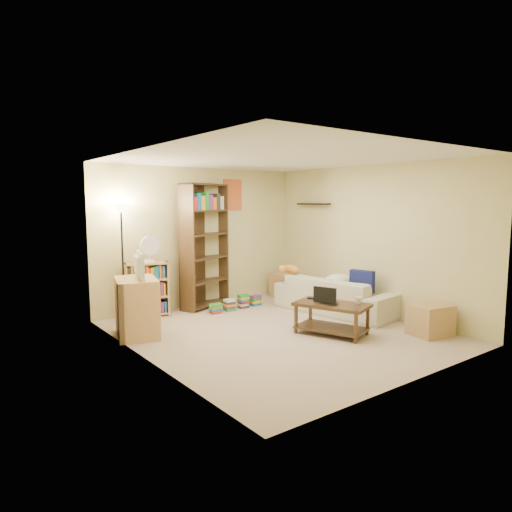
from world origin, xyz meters
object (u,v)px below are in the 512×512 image
sofa (335,295)px  tabby_cat (289,269)px  end_cabinet (430,320)px  desk_fan (150,248)px  mug (358,300)px  tv_stand (137,307)px  floor_lamp (122,228)px  tall_bookshelf (205,243)px  laptop (329,302)px  short_bookshelf (147,289)px  side_table (283,285)px  television (135,266)px  coffee_table (332,314)px

sofa → tabby_cat: size_ratio=4.50×
end_cabinet → sofa: bearing=93.3°
desk_fan → sofa: bearing=-32.2°
mug → tv_stand: bearing=143.7°
desk_fan → floor_lamp: (-0.44, 0.04, 0.35)m
tv_stand → desk_fan: bearing=71.8°
tall_bookshelf → floor_lamp: size_ratio=1.19×
desk_fan → tv_stand: bearing=-124.0°
laptop → desk_fan: size_ratio=0.88×
laptop → short_bookshelf: size_ratio=0.43×
laptop → side_table: 2.65m
end_cabinet → television: bearing=143.5°
tabby_cat → desk_fan: (-2.25, 0.89, 0.43)m
tall_bookshelf → side_table: size_ratio=4.71×
coffee_table → floor_lamp: bearing=108.2°
sofa → desk_fan: desk_fan is taller
sofa → short_bookshelf: size_ratio=2.44×
tall_bookshelf → tv_stand: bearing=-171.2°
sofa → laptop: (-1.00, -0.82, 0.16)m
short_bookshelf → floor_lamp: size_ratio=0.48×
mug → coffee_table: bearing=136.2°
tv_stand → side_table: bearing=29.3°
tabby_cat → television: 2.89m
sofa → side_table: size_ratio=4.69×
tabby_cat → mug: 1.93m
sofa → coffee_table: (-0.99, -0.87, -0.01)m
tabby_cat → side_table: bearing=56.2°
coffee_table → mug: mug is taller
tv_stand → desk_fan: (0.62, 0.92, 0.72)m
short_bookshelf → tabby_cat: bearing=-7.8°
coffee_table → desk_fan: (-1.64, 2.52, 0.83)m
coffee_table → side_table: bearing=43.9°
floor_lamp → end_cabinet: (3.17, -3.44, -1.26)m
tall_bookshelf → sofa: bearing=-68.4°
mug → tv_stand: tv_stand is taller
tv_stand → coffee_table: bearing=-19.6°
coffee_table → short_bookshelf: (-1.69, 2.57, 0.15)m
tv_stand → short_bookshelf: 1.12m
sofa → side_table: bearing=-13.1°
coffee_table → tabby_cat: bearing=48.6°
television → side_table: size_ratio=1.38×
tabby_cat → floor_lamp: size_ratio=0.26×
mug → floor_lamp: bearing=129.7°
mug → television: size_ratio=0.21×
sofa → floor_lamp: bearing=53.4°
sofa → tv_stand: (-3.25, 0.74, 0.10)m
tv_stand → side_table: (3.40, 0.82, -0.18)m
desk_fan → floor_lamp: bearing=174.3°
coffee_table → desk_fan: size_ratio=2.63×
tabby_cat → laptop: tabby_cat is taller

